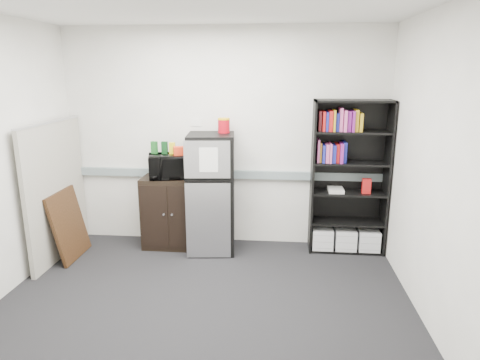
{
  "coord_description": "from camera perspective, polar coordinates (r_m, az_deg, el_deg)",
  "views": [
    {
      "loc": [
        0.69,
        -3.51,
        2.17
      ],
      "look_at": [
        0.28,
        0.9,
        1.04
      ],
      "focal_mm": 32.0,
      "sensor_mm": 36.0,
      "label": 1
    }
  ],
  "objects": [
    {
      "name": "electrical_raceway",
      "position": [
        5.42,
        -2.11,
        0.8
      ],
      "size": [
        3.92,
        0.05,
        0.1
      ],
      "primitive_type": "cube",
      "color": "gray",
      "rests_on": "wall_back"
    },
    {
      "name": "refrigerator",
      "position": [
        5.2,
        -3.81,
        -1.82
      ],
      "size": [
        0.59,
        0.62,
        1.45
      ],
      "rotation": [
        0.0,
        0.0,
        0.1
      ],
      "color": "black",
      "rests_on": "floor"
    },
    {
      "name": "wall_back",
      "position": [
        5.37,
        -2.11,
        5.55
      ],
      "size": [
        4.0,
        0.02,
        2.7
      ],
      "primitive_type": "cube",
      "color": "silver",
      "rests_on": "floor"
    },
    {
      "name": "ceiling",
      "position": [
        3.61,
        -6.19,
        22.7
      ],
      "size": [
        4.0,
        3.5,
        0.02
      ],
      "primitive_type": "cube",
      "color": "white",
      "rests_on": "wall_back"
    },
    {
      "name": "framed_poster",
      "position": [
        5.46,
        -21.85,
        -5.52
      ],
      "size": [
        0.21,
        0.64,
        0.81
      ],
      "rotation": [
        0.0,
        -0.21,
        0.0
      ],
      "color": "black",
      "rests_on": "floor"
    },
    {
      "name": "floor",
      "position": [
        4.18,
        -5.16,
        -16.97
      ],
      "size": [
        4.0,
        4.0,
        0.0
      ],
      "primitive_type": "plane",
      "color": "black",
      "rests_on": "ground"
    },
    {
      "name": "wall_note",
      "position": [
        5.39,
        -5.86,
        7.67
      ],
      "size": [
        0.14,
        0.0,
        0.1
      ],
      "primitive_type": "cube",
      "color": "white",
      "rests_on": "wall_back"
    },
    {
      "name": "microwave",
      "position": [
        5.29,
        -9.24,
        1.86
      ],
      "size": [
        0.6,
        0.48,
        0.29
      ],
      "primitive_type": "imported",
      "rotation": [
        0.0,
        0.0,
        0.27
      ],
      "color": "black",
      "rests_on": "cabinet"
    },
    {
      "name": "snack_box_a",
      "position": [
        5.33,
        -11.35,
        4.27
      ],
      "size": [
        0.08,
        0.07,
        0.15
      ],
      "primitive_type": "cube",
      "rotation": [
        0.0,
        0.0,
        -0.33
      ],
      "color": "#1A5D21",
      "rests_on": "microwave"
    },
    {
      "name": "cabinet",
      "position": [
        5.46,
        -8.95,
        -4.2
      ],
      "size": [
        0.72,
        0.48,
        0.9
      ],
      "color": "black",
      "rests_on": "floor"
    },
    {
      "name": "snack_box_c",
      "position": [
        5.27,
        -9.03,
        4.2
      ],
      "size": [
        0.07,
        0.06,
        0.14
      ],
      "primitive_type": "cube",
      "rotation": [
        0.0,
        0.0,
        0.1
      ],
      "color": "#CFC613",
      "rests_on": "microwave"
    },
    {
      "name": "bookshelf",
      "position": [
        5.29,
        14.31,
        0.16
      ],
      "size": [
        0.9,
        0.34,
        1.85
      ],
      "color": "black",
      "rests_on": "floor"
    },
    {
      "name": "cubicle_partition",
      "position": [
        5.44,
        -23.29,
        -1.3
      ],
      "size": [
        0.06,
        1.3,
        1.62
      ],
      "color": "#9D988B",
      "rests_on": "floor"
    },
    {
      "name": "snack_bag",
      "position": [
        5.2,
        -7.86,
        3.88
      ],
      "size": [
        0.2,
        0.15,
        0.1
      ],
      "primitive_type": "cube",
      "rotation": [
        0.0,
        0.0,
        0.32
      ],
      "color": "red",
      "rests_on": "microwave"
    },
    {
      "name": "coffee_can",
      "position": [
        5.14,
        -2.17,
        7.4
      ],
      "size": [
        0.14,
        0.14,
        0.19
      ],
      "color": "#AD0814",
      "rests_on": "refrigerator"
    },
    {
      "name": "wall_right",
      "position": [
        3.83,
        25.19,
        0.61
      ],
      "size": [
        0.02,
        3.5,
        2.7
      ],
      "primitive_type": "cube",
      "color": "silver",
      "rests_on": "floor"
    },
    {
      "name": "snack_box_b",
      "position": [
        5.3,
        -10.02,
        4.26
      ],
      "size": [
        0.07,
        0.05,
        0.15
      ],
      "primitive_type": "cube",
      "rotation": [
        0.0,
        0.0,
        0.02
      ],
      "color": "#0B3313",
      "rests_on": "microwave"
    }
  ]
}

